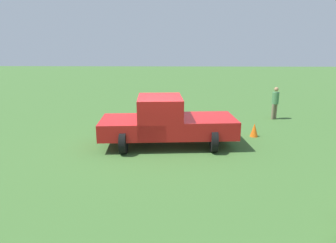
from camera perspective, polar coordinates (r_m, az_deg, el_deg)
ground_plane at (r=10.52m, az=-2.18°, el=-4.97°), size 80.00×80.00×0.00m
pickup_truck at (r=10.38m, az=-0.69°, el=0.19°), size 2.53×4.96×1.81m
person_visitor at (r=15.11m, az=20.55°, el=3.77°), size 0.45×0.45×1.60m
traffic_cone at (r=12.05m, az=16.79°, el=-1.62°), size 0.32×0.32×0.55m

